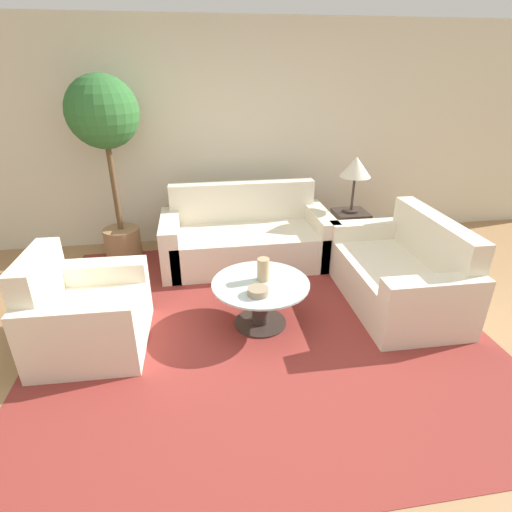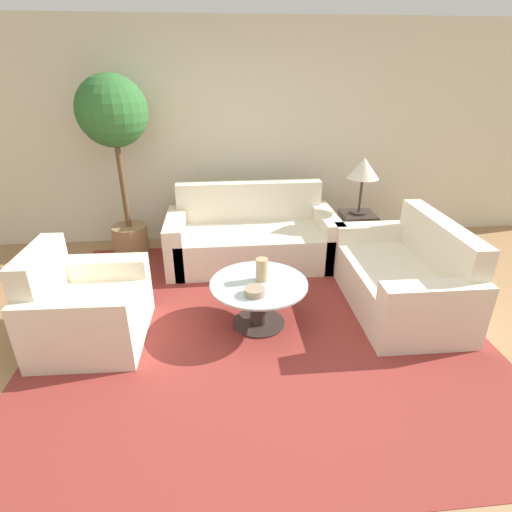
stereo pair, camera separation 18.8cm
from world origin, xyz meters
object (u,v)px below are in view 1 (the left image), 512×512
Objects in this scene: armchair at (83,316)px; table_lamp at (356,168)px; sofa_main at (246,238)px; coffee_table at (261,297)px; vase at (263,270)px; potted_plant at (106,132)px; loveseat at (402,275)px; bowl at (258,291)px.

armchair is 3.17m from table_lamp.
sofa_main reaches higher than coffee_table.
potted_plant is at bearing 132.28° from vase.
table_lamp is 2.72m from potted_plant.
vase is (-1.38, -0.15, 0.24)m from loveseat.
bowl is at bearing -93.98° from sofa_main.
potted_plant reaches higher than sofa_main.
sofa_main is 1.47m from table_lamp.
sofa_main is at bearing 87.74° from coffee_table.
loveseat is 1.80× the size of coffee_table.
table_lamp reaches higher than sofa_main.
loveseat is 1.52m from bowl.
armchair is (-1.50, -1.41, 0.00)m from sofa_main.
potted_plant is (-2.68, 0.29, 0.41)m from table_lamp.
potted_plant reaches higher than table_lamp.
loveseat is 1.42m from coffee_table.
table_lamp is at bearing -61.93° from armchair.
vase is at bearing 70.62° from bowl.
table_lamp is (2.75, 1.37, 0.77)m from armchair.
bowl is at bearing -53.40° from potted_plant.
potted_plant is at bearing -115.99° from loveseat.
coffee_table is 0.41× the size of potted_plant.
bowl is (-0.05, -0.20, 0.18)m from coffee_table.
loveseat is at bearing -40.23° from sofa_main.
loveseat is 2.35× the size of table_lamp.
potted_plant reaches higher than vase.
sofa_main is 0.94× the size of potted_plant.
vase is at bearing -91.04° from sofa_main.
coffee_table is 2.41m from potted_plant.
coffee_table is at bearing 74.63° from bowl.
potted_plant is at bearing 126.60° from bowl.
loveseat is (1.35, -1.14, -0.00)m from sofa_main.
armchair reaches higher than coffee_table.
vase is (-1.27, -1.26, -0.53)m from table_lamp.
sofa_main reaches higher than bowl.
sofa_main is 1.26× the size of loveseat.
vase reaches higher than coffee_table.
potted_plant is (-1.43, 0.25, 1.18)m from sofa_main.
table_lamp is at bearing 47.97° from bowl.
coffee_table is at bearing -125.90° from vase.
sofa_main is 9.47× the size of vase.
bowl is at bearing -109.38° from vase.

